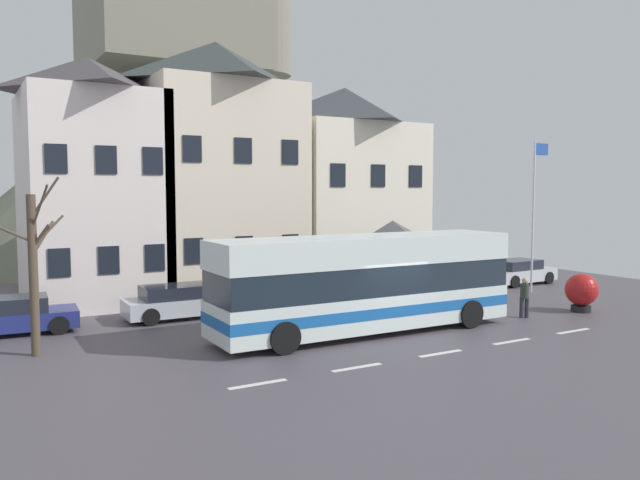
{
  "coord_description": "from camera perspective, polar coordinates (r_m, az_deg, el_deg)",
  "views": [
    {
      "loc": [
        -12.45,
        -16.46,
        4.88
      ],
      "look_at": [
        -0.46,
        4.23,
        3.0
      ],
      "focal_mm": 35.41,
      "sensor_mm": 36.0,
      "label": 1
    }
  ],
  "objects": [
    {
      "name": "ground_plane",
      "position": [
        21.21,
        6.91,
        -8.92
      ],
      "size": [
        40.0,
        60.0,
        0.07
      ],
      "color": "#4E4850"
    },
    {
      "name": "townhouse_00",
      "position": [
        29.34,
        -20.05,
        5.05
      ],
      "size": [
        5.45,
        6.91,
        10.6
      ],
      "color": "silver",
      "rests_on": "ground_plane"
    },
    {
      "name": "townhouse_01",
      "position": [
        30.63,
        -9.29,
        6.39
      ],
      "size": [
        6.85,
        6.35,
        11.85
      ],
      "color": "beige",
      "rests_on": "ground_plane"
    },
    {
      "name": "townhouse_02",
      "position": [
        33.75,
        2.24,
        4.94
      ],
      "size": [
        6.96,
        6.18,
        10.28
      ],
      "color": "silver",
      "rests_on": "ground_plane"
    },
    {
      "name": "hilltop_castle",
      "position": [
        50.67,
        -13.19,
        8.02
      ],
      "size": [
        34.14,
        34.14,
        23.58
      ],
      "color": "#5C614E",
      "rests_on": "ground_plane"
    },
    {
      "name": "transit_bus",
      "position": [
        21.64,
        4.13,
        -4.01
      ],
      "size": [
        10.92,
        2.77,
        3.33
      ],
      "rotation": [
        0.0,
        0.0,
        -0.01
      ],
      "color": "silver",
      "rests_on": "ground_plane"
    },
    {
      "name": "bus_shelter",
      "position": [
        26.78,
        6.58,
        0.42
      ],
      "size": [
        3.6,
        3.6,
        3.62
      ],
      "color": "#473D33",
      "rests_on": "ground_plane"
    },
    {
      "name": "parked_car_00",
      "position": [
        34.55,
        17.45,
        -2.77
      ],
      "size": [
        4.1,
        2.05,
        1.28
      ],
      "rotation": [
        0.0,
        0.0,
        0.04
      ],
      "color": "silver",
      "rests_on": "ground_plane"
    },
    {
      "name": "parked_car_01",
      "position": [
        24.82,
        -12.45,
        -5.46
      ],
      "size": [
        4.36,
        1.93,
        1.28
      ],
      "rotation": [
        0.0,
        0.0,
        -0.02
      ],
      "color": "silver",
      "rests_on": "ground_plane"
    },
    {
      "name": "parked_car_02",
      "position": [
        30.54,
        10.79,
        -3.54
      ],
      "size": [
        4.15,
        2.19,
        1.33
      ],
      "rotation": [
        0.0,
        0.0,
        0.11
      ],
      "color": "white",
      "rests_on": "ground_plane"
    },
    {
      "name": "parked_car_03",
      "position": [
        23.99,
        -25.86,
        -6.17
      ],
      "size": [
        4.0,
        2.04,
        1.27
      ],
      "rotation": [
        0.0,
        0.0,
        -0.07
      ],
      "color": "navy",
      "rests_on": "ground_plane"
    },
    {
      "name": "pedestrian_00",
      "position": [
        25.5,
        18.0,
        -4.83
      ],
      "size": [
        0.35,
        0.33,
        1.55
      ],
      "color": "#2D2D38",
      "rests_on": "ground_plane"
    },
    {
      "name": "pedestrian_01",
      "position": [
        25.71,
        9.82,
        -4.49
      ],
      "size": [
        0.34,
        0.36,
        1.61
      ],
      "color": "#38332D",
      "rests_on": "ground_plane"
    },
    {
      "name": "public_bench",
      "position": [
        27.88,
        -0.02,
        -4.6
      ],
      "size": [
        1.61,
        0.48,
        0.87
      ],
      "color": "brown",
      "rests_on": "ground_plane"
    },
    {
      "name": "flagpole",
      "position": [
        31.62,
        18.81,
        2.94
      ],
      "size": [
        0.95,
        0.1,
        7.18
      ],
      "color": "silver",
      "rests_on": "ground_plane"
    },
    {
      "name": "harbour_buoy",
      "position": [
        27.54,
        22.56,
        -4.27
      ],
      "size": [
        1.3,
        1.3,
        1.55
      ],
      "color": "black",
      "rests_on": "ground_plane"
    },
    {
      "name": "bare_tree_00",
      "position": [
        20.32,
        -24.45,
        -2.4
      ],
      "size": [
        2.28,
        1.81,
        5.29
      ],
      "color": "brown",
      "rests_on": "ground_plane"
    }
  ]
}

